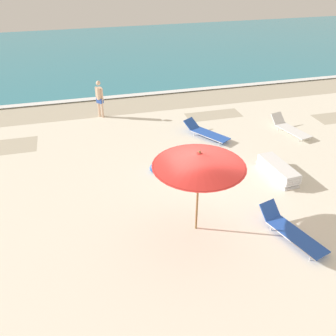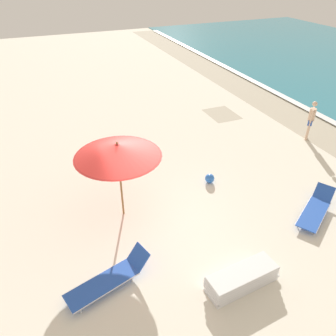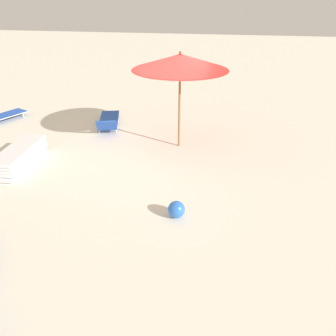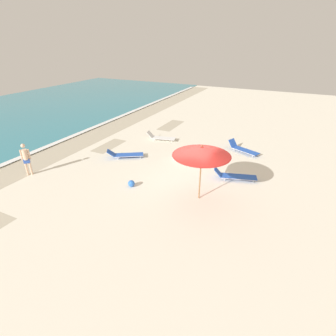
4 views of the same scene
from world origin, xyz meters
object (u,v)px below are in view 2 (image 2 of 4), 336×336
Objects in this scene: sun_lounger_near_water_left at (316,209)px; beach_ball at (210,178)px; lounger_stack at (242,278)px; beach_umbrella at (118,150)px; sun_lounger_under_umbrella at (110,278)px; beachgoer_wading_adult at (311,118)px.

beach_ball is (-2.81, -2.27, -0.04)m from sun_lounger_near_water_left.
lounger_stack is at bearing -18.17° from beach_ball.
beach_umbrella is 4.70m from lounger_stack.
lounger_stack is 0.86× the size of sun_lounger_under_umbrella.
beach_ball is at bearing -172.73° from sun_lounger_near_water_left.
sun_lounger_under_umbrella is 5.28m from beach_ball.
beach_umbrella is at bearing -81.95° from beach_ball.
beachgoer_wading_adult is (-1.78, 8.95, -1.32)m from beach_umbrella.
lounger_stack is at bearing 27.87° from beach_umbrella.
lounger_stack is 5.83× the size of beach_ball.
lounger_stack is at bearing 175.81° from beachgoer_wading_adult.
lounger_stack is at bearing -100.72° from sun_lounger_near_water_left.
beach_umbrella is at bearing 140.88° from sun_lounger_under_umbrella.
sun_lounger_near_water_left is 5.36m from beachgoer_wading_adult.
lounger_stack is 8.92m from beachgoer_wading_adult.
beachgoer_wading_adult is (-4.12, 3.34, 0.79)m from sun_lounger_near_water_left.
sun_lounger_under_umbrella is (2.47, -1.04, -2.10)m from beach_umbrella.
lounger_stack is 3.26m from sun_lounger_under_umbrella.
sun_lounger_near_water_left is at bearing 38.90° from beach_ball.
sun_lounger_near_water_left is at bearing 74.83° from sun_lounger_under_umbrella.
sun_lounger_under_umbrella is 1.05× the size of sun_lounger_near_water_left.
sun_lounger_near_water_left reaches higher than beach_ball.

